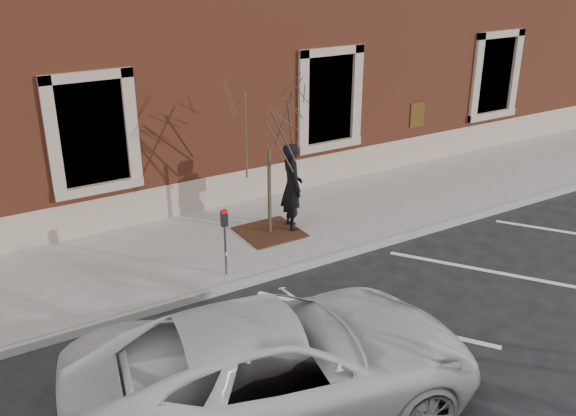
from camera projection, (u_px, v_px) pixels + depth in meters
ground at (303, 268)px, 12.95m from camera, size 120.00×120.00×0.00m
sidewalk_near at (261, 233)px, 14.30m from camera, size 40.00×3.50×0.15m
curb_near at (305, 266)px, 12.88m from camera, size 40.00×0.12×0.15m
parking_stripes at (371, 318)px, 11.22m from camera, size 28.00×4.40×0.01m
building_civic at (152, 24)px, 17.51m from camera, size 40.00×8.62×8.00m
man at (292, 187)px, 14.02m from camera, size 0.63×0.81×1.97m
parking_meter at (225, 230)px, 12.04m from camera, size 0.12×0.09×1.35m
tree_grate at (270, 232)px, 14.15m from camera, size 1.28×1.28×0.03m
sapling at (269, 125)px, 13.21m from camera, size 2.10×2.10×3.50m
white_truck at (278, 364)px, 8.72m from camera, size 6.09×3.71×1.58m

